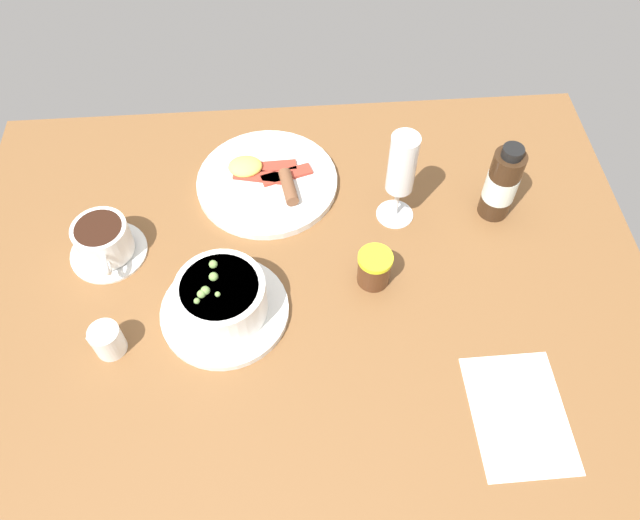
{
  "coord_description": "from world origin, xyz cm",
  "views": [
    {
      "loc": [
        -1.63,
        -52.85,
        82.71
      ],
      "look_at": [
        2.22,
        -0.38,
        7.71
      ],
      "focal_mm": 35.02,
      "sensor_mm": 36.0,
      "label": 1
    }
  ],
  "objects_px": {
    "porridge_bowl": "(222,300)",
    "jam_jar": "(374,268)",
    "breakfast_plate": "(267,181)",
    "wine_glass": "(402,169)",
    "sauce_bottle_brown": "(502,184)",
    "cutlery_setting": "(519,411)",
    "creamer_jug": "(107,340)",
    "coffee_cup": "(104,241)"
  },
  "relations": [
    {
      "from": "cutlery_setting",
      "to": "coffee_cup",
      "type": "xyz_separation_m",
      "value": [
        -0.6,
        0.31,
        0.03
      ]
    },
    {
      "from": "porridge_bowl",
      "to": "cutlery_setting",
      "type": "height_order",
      "value": "porridge_bowl"
    },
    {
      "from": "coffee_cup",
      "to": "jam_jar",
      "type": "distance_m",
      "value": 0.43
    },
    {
      "from": "cutlery_setting",
      "to": "wine_glass",
      "type": "relative_size",
      "value": 1.01
    },
    {
      "from": "cutlery_setting",
      "to": "creamer_jug",
      "type": "xyz_separation_m",
      "value": [
        -0.57,
        0.14,
        0.02
      ]
    },
    {
      "from": "porridge_bowl",
      "to": "jam_jar",
      "type": "relative_size",
      "value": 3.18
    },
    {
      "from": "coffee_cup",
      "to": "cutlery_setting",
      "type": "bearing_deg",
      "value": -27.75
    },
    {
      "from": "jam_jar",
      "to": "breakfast_plate",
      "type": "height_order",
      "value": "jam_jar"
    },
    {
      "from": "porridge_bowl",
      "to": "creamer_jug",
      "type": "distance_m",
      "value": 0.17
    },
    {
      "from": "sauce_bottle_brown",
      "to": "breakfast_plate",
      "type": "relative_size",
      "value": 0.6
    },
    {
      "from": "jam_jar",
      "to": "sauce_bottle_brown",
      "type": "xyz_separation_m",
      "value": [
        0.22,
        0.13,
        0.04
      ]
    },
    {
      "from": "coffee_cup",
      "to": "creamer_jug",
      "type": "distance_m",
      "value": 0.18
    },
    {
      "from": "creamer_jug",
      "to": "sauce_bottle_brown",
      "type": "bearing_deg",
      "value": 19.36
    },
    {
      "from": "porridge_bowl",
      "to": "creamer_jug",
      "type": "relative_size",
      "value": 3.48
    },
    {
      "from": "cutlery_setting",
      "to": "breakfast_plate",
      "type": "distance_m",
      "value": 0.56
    },
    {
      "from": "porridge_bowl",
      "to": "jam_jar",
      "type": "xyz_separation_m",
      "value": [
        0.23,
        0.04,
        -0.01
      ]
    },
    {
      "from": "coffee_cup",
      "to": "porridge_bowl",
      "type": "bearing_deg",
      "value": -33.66
    },
    {
      "from": "porridge_bowl",
      "to": "creamer_jug",
      "type": "bearing_deg",
      "value": -163.81
    },
    {
      "from": "cutlery_setting",
      "to": "sauce_bottle_brown",
      "type": "bearing_deg",
      "value": 82.46
    },
    {
      "from": "cutlery_setting",
      "to": "creamer_jug",
      "type": "distance_m",
      "value": 0.59
    },
    {
      "from": "wine_glass",
      "to": "sauce_bottle_brown",
      "type": "bearing_deg",
      "value": -1.24
    },
    {
      "from": "cutlery_setting",
      "to": "wine_glass",
      "type": "xyz_separation_m",
      "value": [
        -0.12,
        0.36,
        0.11
      ]
    },
    {
      "from": "jam_jar",
      "to": "cutlery_setting",
      "type": "bearing_deg",
      "value": -53.13
    },
    {
      "from": "jam_jar",
      "to": "coffee_cup",
      "type": "bearing_deg",
      "value": 169.03
    },
    {
      "from": "cutlery_setting",
      "to": "jam_jar",
      "type": "height_order",
      "value": "jam_jar"
    },
    {
      "from": "porridge_bowl",
      "to": "breakfast_plate",
      "type": "bearing_deg",
      "value": 74.87
    },
    {
      "from": "porridge_bowl",
      "to": "jam_jar",
      "type": "bearing_deg",
      "value": 10.89
    },
    {
      "from": "breakfast_plate",
      "to": "creamer_jug",
      "type": "bearing_deg",
      "value": -127.61
    },
    {
      "from": "porridge_bowl",
      "to": "wine_glass",
      "type": "distance_m",
      "value": 0.34
    },
    {
      "from": "wine_glass",
      "to": "jam_jar",
      "type": "distance_m",
      "value": 0.16
    },
    {
      "from": "wine_glass",
      "to": "breakfast_plate",
      "type": "height_order",
      "value": "wine_glass"
    },
    {
      "from": "sauce_bottle_brown",
      "to": "wine_glass",
      "type": "bearing_deg",
      "value": 178.76
    },
    {
      "from": "breakfast_plate",
      "to": "jam_jar",
      "type": "bearing_deg",
      "value": -52.69
    },
    {
      "from": "porridge_bowl",
      "to": "breakfast_plate",
      "type": "distance_m",
      "value": 0.27
    },
    {
      "from": "porridge_bowl",
      "to": "sauce_bottle_brown",
      "type": "bearing_deg",
      "value": 20.5
    },
    {
      "from": "coffee_cup",
      "to": "breakfast_plate",
      "type": "xyz_separation_m",
      "value": [
        0.26,
        0.13,
        -0.02
      ]
    },
    {
      "from": "creamer_jug",
      "to": "breakfast_plate",
      "type": "xyz_separation_m",
      "value": [
        0.24,
        0.31,
        -0.02
      ]
    },
    {
      "from": "cutlery_setting",
      "to": "creamer_jug",
      "type": "height_order",
      "value": "creamer_jug"
    },
    {
      "from": "cutlery_setting",
      "to": "wine_glass",
      "type": "bearing_deg",
      "value": 108.57
    },
    {
      "from": "coffee_cup",
      "to": "creamer_jug",
      "type": "relative_size",
      "value": 2.37
    },
    {
      "from": "creamer_jug",
      "to": "wine_glass",
      "type": "relative_size",
      "value": 0.31
    },
    {
      "from": "jam_jar",
      "to": "creamer_jug",
      "type": "bearing_deg",
      "value": -166.87
    }
  ]
}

